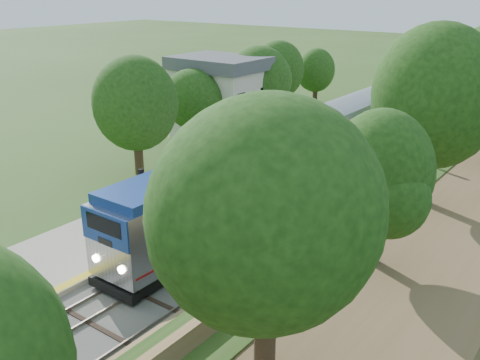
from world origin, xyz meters
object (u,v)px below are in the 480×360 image
Objects in this scene: lamppost_far at (143,205)px; signal_farside at (402,149)px; station_building at (219,97)px; signal_gantry at (467,73)px.

lamppost_far is 18.43m from signal_farside.
station_building reaches higher than signal_farside.
signal_farside is at bearing -82.86° from signal_gantry.
signal_gantry is 1.47× the size of signal_farside.
signal_gantry is (16.47, 24.99, 0.73)m from station_building.
lamppost_far is 0.71× the size of signal_farside.
signal_farside is at bearing 57.88° from lamppost_far.
signal_gantry is 2.08× the size of lamppost_far.
signal_gantry reaches higher than signal_farside.
station_building is 22.92m from lamppost_far.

